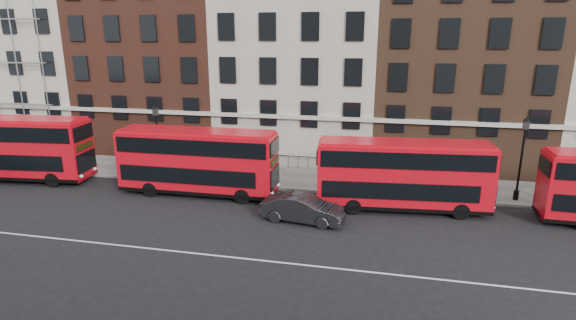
% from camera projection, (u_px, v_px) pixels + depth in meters
% --- Properties ---
extents(ground, '(120.00, 120.00, 0.00)m').
position_uv_depth(ground, '(237.00, 239.00, 23.44)').
color(ground, black).
rests_on(ground, ground).
extents(pavement, '(80.00, 5.00, 0.15)m').
position_uv_depth(pavement, '(282.00, 177.00, 33.29)').
color(pavement, gray).
rests_on(pavement, ground).
extents(kerb, '(80.00, 0.30, 0.16)m').
position_uv_depth(kerb, '(274.00, 188.00, 30.94)').
color(kerb, gray).
rests_on(kerb, ground).
extents(road_centre_line, '(70.00, 0.12, 0.01)m').
position_uv_depth(road_centre_line, '(223.00, 256.00, 21.55)').
color(road_centre_line, white).
rests_on(road_centre_line, ground).
extents(building_terrace, '(64.00, 11.95, 22.00)m').
position_uv_depth(building_terrace, '(298.00, 35.00, 37.56)').
color(building_terrace, beige).
rests_on(building_terrace, ground).
extents(bus_a, '(11.24, 3.74, 4.64)m').
position_uv_depth(bus_a, '(12.00, 147.00, 32.21)').
color(bus_a, red).
rests_on(bus_a, ground).
extents(bus_b, '(10.43, 2.61, 4.37)m').
position_uv_depth(bus_b, '(197.00, 160.00, 29.34)').
color(bus_b, red).
rests_on(bus_b, ground).
extents(bus_c, '(10.31, 3.36, 4.26)m').
position_uv_depth(bus_c, '(402.00, 174.00, 26.68)').
color(bus_c, red).
rests_on(bus_c, ground).
extents(car_front, '(4.86, 2.19, 1.55)m').
position_uv_depth(car_front, '(303.00, 208.00, 25.42)').
color(car_front, '#232326').
rests_on(car_front, ground).
extents(lamp_post_left, '(0.44, 0.44, 5.33)m').
position_uv_depth(lamp_post_left, '(157.00, 138.00, 32.42)').
color(lamp_post_left, black).
rests_on(lamp_post_left, pavement).
extents(lamp_post_right, '(0.44, 0.44, 5.33)m').
position_uv_depth(lamp_post_right, '(522.00, 155.00, 27.76)').
color(lamp_post_right, black).
rests_on(lamp_post_right, pavement).
extents(iron_railings, '(6.60, 0.06, 1.00)m').
position_uv_depth(iron_railings, '(288.00, 162.00, 35.21)').
color(iron_railings, black).
rests_on(iron_railings, pavement).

